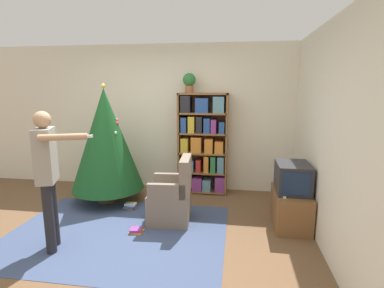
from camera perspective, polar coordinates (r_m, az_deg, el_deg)
ground_plane at (r=3.97m, az=-12.61°, el=-17.35°), size 14.00×14.00×0.00m
wall_back at (r=5.54m, az=-5.31°, el=5.01°), size 8.00×0.10×2.60m
wall_right at (r=3.45m, az=26.11°, el=0.45°), size 0.10×8.00×2.60m
area_rug at (r=4.14m, az=-14.05°, el=-16.10°), size 2.78×2.10×0.01m
bookshelf at (r=5.23m, az=2.11°, el=-0.06°), size 0.85×0.33×1.76m
tv_stand at (r=4.36m, az=18.26°, el=-11.52°), size 0.45×0.78×0.48m
television at (r=4.21m, az=18.62°, el=-6.07°), size 0.42×0.56×0.39m
game_remote at (r=4.03m, az=17.10°, el=-9.46°), size 0.04×0.12×0.02m
christmas_tree at (r=4.97m, az=-16.05°, el=0.77°), size 1.15×1.15×1.91m
armchair at (r=4.24m, az=-3.77°, el=-10.42°), size 0.61×0.60×0.92m
standing_person at (r=3.70m, az=-25.79°, el=-4.48°), size 0.72×0.44×1.60m
potted_plant at (r=5.18m, az=-0.51°, el=11.83°), size 0.22×0.22×0.33m
book_pile_near_tree at (r=4.81m, az=-11.65°, el=-11.52°), size 0.20×0.17×0.09m
book_pile_by_chair at (r=4.09m, az=-10.56°, el=-15.91°), size 0.18×0.16×0.06m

